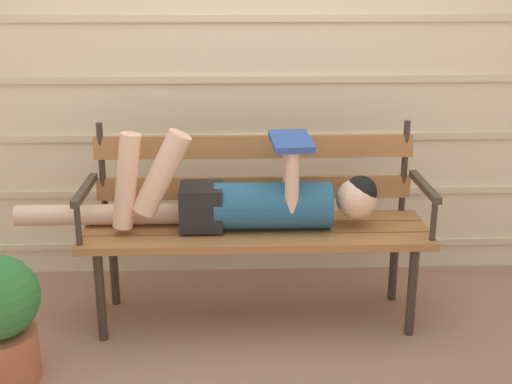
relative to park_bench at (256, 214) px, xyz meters
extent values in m
plane|color=#936B56|center=(0.00, -0.25, -0.53)|extent=(12.00, 12.00, 0.00)
cube|color=beige|center=(0.00, 0.54, 0.73)|extent=(4.39, 0.06, 2.51)
cube|color=beige|center=(0.00, 0.51, -0.37)|extent=(4.39, 0.02, 0.04)
cube|color=beige|center=(0.00, 0.51, -0.05)|extent=(4.39, 0.02, 0.04)
cube|color=beige|center=(0.00, 0.51, 0.26)|extent=(4.39, 0.02, 0.04)
cube|color=beige|center=(0.00, 0.51, 0.57)|extent=(4.39, 0.02, 0.04)
cube|color=beige|center=(0.00, 0.51, 0.89)|extent=(4.39, 0.02, 0.04)
cube|color=#9E6638|center=(0.00, -0.23, -0.06)|extent=(1.64, 0.15, 0.04)
cube|color=#9E6638|center=(0.00, -0.07, -0.06)|extent=(1.64, 0.15, 0.04)
cube|color=#9E6638|center=(0.00, 0.09, -0.06)|extent=(1.64, 0.15, 0.04)
cube|color=#9E6638|center=(0.00, 0.16, 0.08)|extent=(1.57, 0.05, 0.11)
cube|color=#9E6638|center=(0.00, 0.16, 0.29)|extent=(1.57, 0.05, 0.11)
cylinder|color=#382D23|center=(-0.75, 0.16, 0.19)|extent=(0.03, 0.03, 0.47)
cylinder|color=#382D23|center=(0.75, 0.16, 0.19)|extent=(0.03, 0.03, 0.47)
cylinder|color=#382D23|center=(-0.72, -0.25, -0.30)|extent=(0.04, 0.04, 0.44)
cylinder|color=#382D23|center=(0.72, -0.25, -0.30)|extent=(0.04, 0.04, 0.44)
cylinder|color=#382D23|center=(-0.72, 0.11, -0.30)|extent=(0.04, 0.04, 0.44)
cylinder|color=#382D23|center=(0.72, 0.11, -0.30)|extent=(0.04, 0.04, 0.44)
cube|color=#382D23|center=(-0.80, -0.07, 0.15)|extent=(0.04, 0.45, 0.03)
cylinder|color=#382D23|center=(-0.80, -0.25, 0.05)|extent=(0.03, 0.03, 0.20)
cube|color=#382D23|center=(0.80, -0.07, 0.15)|extent=(0.04, 0.45, 0.03)
cylinder|color=#382D23|center=(0.80, -0.25, 0.05)|extent=(0.03, 0.03, 0.20)
cylinder|color=#23567A|center=(0.08, -0.07, 0.07)|extent=(0.55, 0.22, 0.22)
cube|color=black|center=(-0.26, -0.07, 0.07)|extent=(0.20, 0.21, 0.20)
sphere|color=beige|center=(0.47, -0.07, 0.10)|extent=(0.19, 0.19, 0.19)
sphere|color=black|center=(0.49, -0.07, 0.13)|extent=(0.16, 0.16, 0.16)
cylinder|color=beige|center=(-0.43, -0.13, 0.25)|extent=(0.28, 0.11, 0.41)
cylinder|color=beige|center=(-0.59, -0.13, 0.21)|extent=(0.15, 0.09, 0.45)
cylinder|color=beige|center=(-0.74, -0.01, 0.01)|extent=(0.81, 0.10, 0.10)
cylinder|color=beige|center=(0.16, -0.15, 0.21)|extent=(0.06, 0.06, 0.30)
cylinder|color=beige|center=(0.16, 0.01, 0.21)|extent=(0.06, 0.06, 0.30)
cube|color=#284C9E|center=(0.16, -0.07, 0.38)|extent=(0.20, 0.27, 0.06)
cylinder|color=#AD5B3D|center=(-1.07, -0.57, -0.41)|extent=(0.29, 0.29, 0.22)
camera|label=1|loc=(-0.10, -3.07, 1.11)|focal=47.29mm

